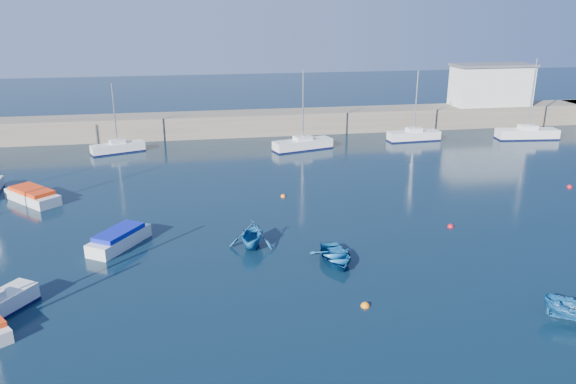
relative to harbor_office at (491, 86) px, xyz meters
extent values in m
plane|color=black|center=(-30.00, -46.00, -5.10)|extent=(220.00, 220.00, 0.00)
cube|color=#706656|center=(-30.00, 0.00, -3.80)|extent=(96.00, 4.50, 2.60)
cube|color=silver|center=(0.00, 0.00, 0.00)|extent=(10.00, 4.00, 5.00)
cube|color=silver|center=(-46.59, -6.94, -4.60)|extent=(5.72, 3.44, 1.01)
cylinder|color=#B7BABC|center=(-46.59, -6.94, -0.91)|extent=(0.15, 0.15, 6.36)
cube|color=silver|center=(-26.80, -9.06, -4.56)|extent=(6.85, 3.61, 1.07)
cylinder|color=#B7BABC|center=(-26.80, -9.06, -0.23)|extent=(0.16, 0.16, 7.59)
cube|color=silver|center=(-13.17, -7.11, -4.56)|extent=(6.19, 2.07, 1.09)
cylinder|color=#B7BABC|center=(-13.17, -7.11, -0.50)|extent=(0.16, 0.16, 7.02)
cube|color=silver|center=(0.38, -8.60, -4.52)|extent=(7.26, 2.71, 1.17)
cylinder|color=#B7BABC|center=(0.38, -8.60, 0.15)|extent=(0.17, 0.17, 8.16)
cube|color=silver|center=(-43.80, -32.53, -4.68)|extent=(3.92, 4.81, 0.83)
cube|color=#0E199E|center=(-43.80, -32.53, -4.11)|extent=(3.21, 3.79, 0.31)
cube|color=silver|center=(-51.61, -22.18, -4.70)|extent=(4.99, 5.22, 0.80)
cube|color=red|center=(-51.61, -22.18, -4.15)|extent=(4.02, 4.17, 0.30)
imported|color=#145690|center=(-30.53, -37.38, -4.71)|extent=(2.75, 3.81, 0.78)
imported|color=#145690|center=(-35.27, -34.18, -4.21)|extent=(3.80, 4.10, 1.78)
sphere|color=orange|center=(-30.33, -42.82, -5.10)|extent=(0.48, 0.48, 0.48)
sphere|color=red|center=(-20.95, -33.20, -5.10)|extent=(0.46, 0.46, 0.46)
sphere|color=orange|center=(-31.59, -24.51, -5.10)|extent=(0.42, 0.42, 0.42)
sphere|color=red|center=(-6.69, -26.42, -5.10)|extent=(0.48, 0.48, 0.48)
camera|label=1|loc=(-38.86, -67.71, 9.86)|focal=35.00mm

